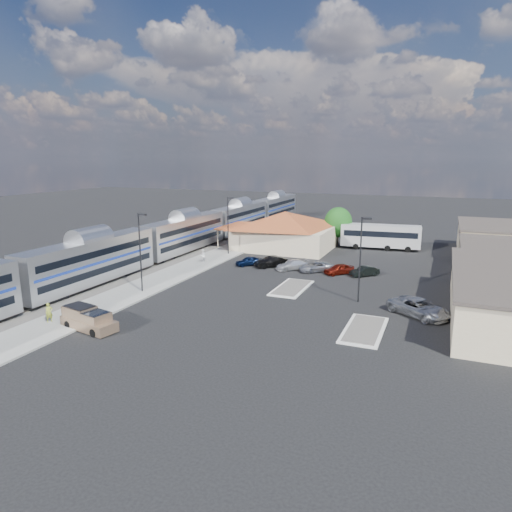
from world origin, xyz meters
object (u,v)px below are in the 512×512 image
at_px(pickup_truck, 89,320).
at_px(suv, 419,308).
at_px(coach_bus, 380,235).
at_px(station_depot, 285,230).

relative_size(pickup_truck, suv, 0.95).
relative_size(suv, coach_bus, 0.48).
height_order(suv, coach_bus, coach_bus).
xyz_separation_m(suv, coach_bus, (-7.99, 31.82, 1.48)).
bearing_deg(pickup_truck, coach_bus, -10.83).
bearing_deg(coach_bus, pickup_truck, 152.66).
distance_m(pickup_truck, suv, 30.52).
height_order(pickup_truck, suv, pickup_truck).
height_order(pickup_truck, coach_bus, coach_bus).
relative_size(station_depot, coach_bus, 1.43).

